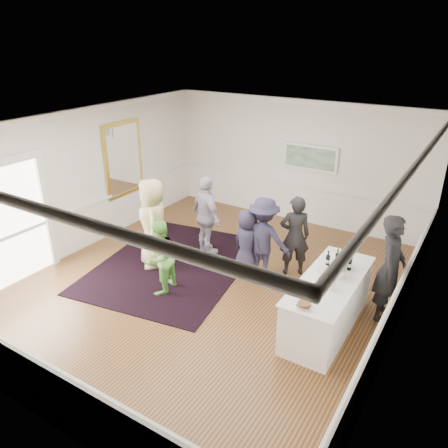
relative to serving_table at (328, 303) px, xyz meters
The scene contains 23 objects.
floor 2.48m from the serving_table, behind, with size 8.00×8.00×0.00m, color brown.
ceiling 3.66m from the serving_table, behind, with size 7.00×8.00×0.02m, color white.
wall_left 6.04m from the serving_table, behind, with size 0.02×8.00×3.20m, color white.
wall_right 1.55m from the serving_table, ahead, with size 0.02×8.00×3.20m, color white.
wall_back 4.91m from the serving_table, 120.63° to the left, with size 7.00×0.02×3.20m, color white.
wall_front 4.72m from the serving_table, 122.08° to the right, with size 7.00×0.02×3.20m, color white.
wainscoting 2.44m from the serving_table, behind, with size 7.00×8.00×1.00m, color white, non-canonical shape.
mirror 6.20m from the serving_table, 166.50° to the left, with size 0.05×1.25×1.85m.
doorway 6.22m from the serving_table, 163.10° to the right, with size 0.10×1.78×2.56m.
landscape_painting 4.72m from the serving_table, 116.64° to the left, with size 1.44×0.06×0.66m.
area_rug 3.65m from the serving_table, behind, with size 2.97×3.90×0.02m, color black.
serving_table is the anchor object (origin of this frame).
bartender 1.24m from the serving_table, 47.52° to the left, with size 0.71×0.47×1.95m, color black.
guest_tan 3.97m from the serving_table, behind, with size 0.96×0.63×1.97m, color tan.
guest_green 3.21m from the serving_table, 168.87° to the right, with size 0.72×0.56×1.49m, color #68BE4C.
guest_lilac 3.51m from the serving_table, 160.07° to the left, with size 1.08×0.45×1.84m, color #B7AFC4.
guest_dark_a 2.00m from the serving_table, 151.25° to the left, with size 1.12×0.64×1.74m, color #242238.
guest_dark_b 1.90m from the serving_table, 131.61° to the left, with size 0.63×0.41×1.73m, color black.
guest_navy 2.20m from the serving_table, 158.08° to the left, with size 0.72×0.47×1.47m, color #242238.
wine_bottles 0.79m from the serving_table, 88.75° to the left, with size 0.44×0.29×0.31m.
juice_pitchers 0.62m from the serving_table, 98.12° to the right, with size 0.33×0.36×0.24m.
ice_bucket 0.61m from the serving_table, 58.85° to the left, with size 0.26×0.26×0.24m, color silver.
nut_bowl 1.11m from the serving_table, 93.85° to the right, with size 0.24×0.24×0.07m.
Camera 1 is at (4.22, -6.33, 4.70)m, focal length 35.00 mm.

